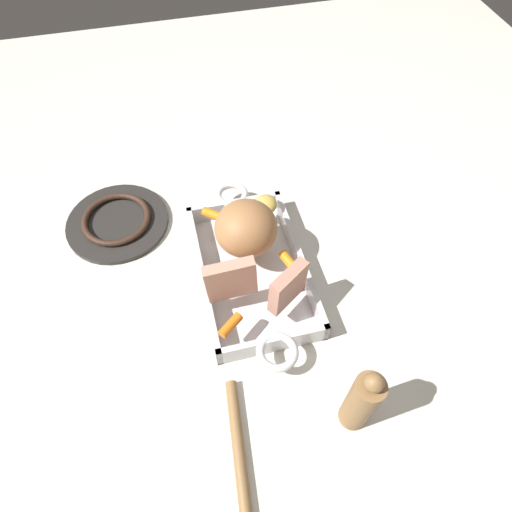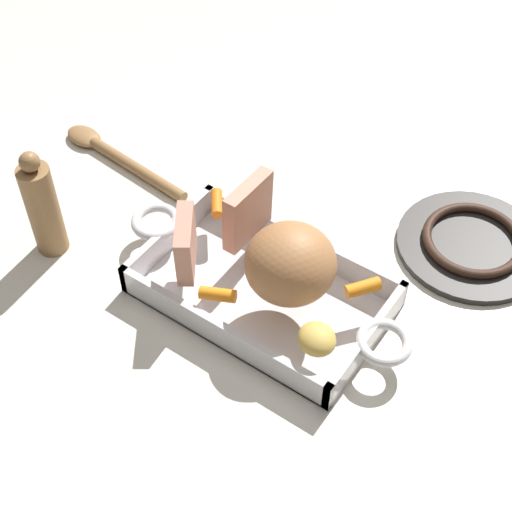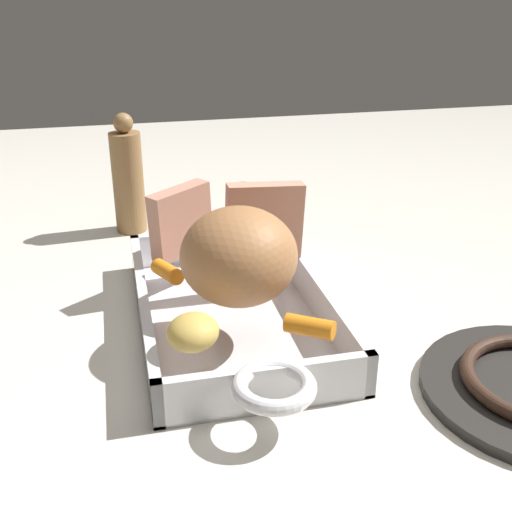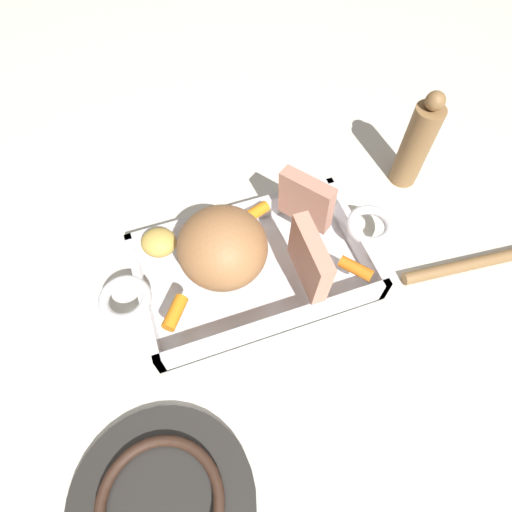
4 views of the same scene
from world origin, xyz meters
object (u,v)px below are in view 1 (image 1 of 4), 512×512
(pork_roast, at_px, (244,229))
(serving_spoon, at_px, (243,484))
(baby_carrot_southwest, at_px, (289,262))
(roast_slice_thin, at_px, (288,287))
(roast_slice_thick, at_px, (231,280))
(pepper_mill, at_px, (362,401))
(roasting_dish, at_px, (252,271))
(stove_burner_rear, at_px, (117,221))
(potato_whole, at_px, (266,204))
(baby_carrot_northeast, at_px, (231,325))
(baby_carrot_short, at_px, (214,215))

(pork_roast, xyz_separation_m, serving_spoon, (0.38, -0.09, -0.08))
(baby_carrot_southwest, xyz_separation_m, serving_spoon, (0.32, -0.16, -0.05))
(roast_slice_thin, height_order, serving_spoon, roast_slice_thin)
(roast_slice_thick, distance_m, pepper_mill, 0.27)
(roasting_dish, bearing_deg, roast_slice_thin, 24.33)
(stove_burner_rear, bearing_deg, baby_carrot_southwest, 55.08)
(serving_spoon, bearing_deg, pepper_mill, 111.19)
(potato_whole, bearing_deg, baby_carrot_southwest, 3.42)
(roast_slice_thick, xyz_separation_m, stove_burner_rear, (-0.24, -0.19, -0.08))
(roast_slice_thick, xyz_separation_m, pepper_mill, (0.23, 0.14, -0.01))
(serving_spoon, height_order, pepper_mill, pepper_mill)
(potato_whole, bearing_deg, stove_burner_rear, -104.08)
(baby_carrot_southwest, bearing_deg, baby_carrot_northeast, -52.87)
(roast_slice_thick, xyz_separation_m, potato_whole, (-0.17, 0.10, -0.03))
(stove_burner_rear, distance_m, serving_spoon, 0.54)
(baby_carrot_short, distance_m, baby_carrot_southwest, 0.18)
(serving_spoon, distance_m, pepper_mill, 0.20)
(roasting_dish, distance_m, roast_slice_thin, 0.12)
(potato_whole, relative_size, serving_spoon, 0.19)
(potato_whole, bearing_deg, roast_slice_thin, -4.32)
(baby_carrot_northeast, xyz_separation_m, stove_burner_rear, (-0.30, -0.17, -0.04))
(baby_carrot_short, height_order, serving_spoon, baby_carrot_short)
(baby_carrot_short, distance_m, potato_whole, 0.10)
(roast_slice_thick, height_order, baby_carrot_southwest, roast_slice_thick)
(stove_burner_rear, bearing_deg, roasting_dish, 51.71)
(serving_spoon, bearing_deg, roasting_dish, 169.80)
(pork_roast, height_order, baby_carrot_southwest, pork_roast)
(baby_carrot_short, height_order, potato_whole, potato_whole)
(roast_slice_thin, xyz_separation_m, roast_slice_thick, (-0.03, -0.09, 0.00))
(baby_carrot_southwest, xyz_separation_m, pepper_mill, (0.26, 0.03, 0.02))
(pork_roast, relative_size, baby_carrot_northeast, 2.50)
(roasting_dish, height_order, pepper_mill, pepper_mill)
(potato_whole, bearing_deg, roasting_dish, -25.90)
(roasting_dish, xyz_separation_m, baby_carrot_northeast, (0.12, -0.06, 0.04))
(roasting_dish, distance_m, pork_roast, 0.09)
(pork_roast, xyz_separation_m, stove_burner_rear, (-0.15, -0.23, -0.08))
(baby_carrot_southwest, xyz_separation_m, potato_whole, (-0.14, -0.01, 0.01))
(stove_burner_rear, bearing_deg, roast_slice_thin, 45.15)
(baby_carrot_short, relative_size, serving_spoon, 0.18)
(baby_carrot_southwest, bearing_deg, pepper_mill, 5.65)
(potato_whole, relative_size, pepper_mill, 0.28)
(pork_roast, height_order, pepper_mill, pepper_mill)
(pepper_mill, bearing_deg, roast_slice_thin, -166.03)
(roast_slice_thick, distance_m, baby_carrot_northeast, 0.07)
(potato_whole, bearing_deg, baby_carrot_northeast, -27.04)
(pork_roast, bearing_deg, potato_whole, 141.43)
(baby_carrot_southwest, relative_size, stove_burner_rear, 0.22)
(pork_roast, bearing_deg, stove_burner_rear, -122.20)
(pork_roast, distance_m, roast_slice_thin, 0.13)
(roasting_dish, height_order, roast_slice_thick, roast_slice_thick)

